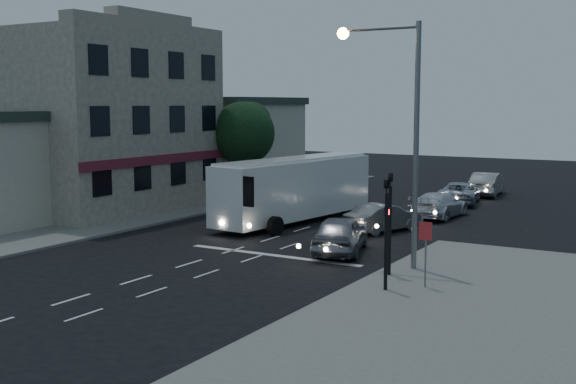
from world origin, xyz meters
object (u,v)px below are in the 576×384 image
Objects in this scene: car_suv at (340,234)px; regulatory_sign at (425,244)px; tour_bus at (295,188)px; car_sedan_c at (459,193)px; car_extra at (487,184)px; car_sedan_a at (384,218)px; car_sedan_b at (439,205)px; traffic_signal_main at (390,211)px; traffic_signal_side at (386,221)px; streetlight at (400,116)px; street_tree at (243,131)px.

regulatory_sign is at bearing 125.05° from car_suv.
tour_bus is 2.30× the size of car_sedan_c.
car_extra reaches higher than car_sedan_c.
regulatory_sign is at bearing 139.77° from car_sedan_a.
car_suv is 17.09m from car_sedan_c.
traffic_signal_main reaches higher than car_sedan_b.
car_extra is at bearing -72.25° from car_sedan_a.
traffic_signal_side is at bearing 112.81° from car_suv.
car_sedan_b is at bearing 86.18° from car_sedan_c.
car_sedan_a reaches higher than car_sedan_c.
tour_bus is 2.74× the size of traffic_signal_main.
tour_bus reaches higher than car_extra.
car_suv is 1.12× the size of car_sedan_a.
car_sedan_b is at bearing 101.68° from traffic_signal_main.
traffic_signal_side reaches higher than car_sedan_a.
car_sedan_c is 1.03× the size of car_extra.
car_sedan_b is at bearing -109.28° from car_suv.
car_extra is 27.32m from traffic_signal_side.
car_extra reaches higher than car_sedan_a.
car_sedan_a is at bearing 82.81° from car_sedan_b.
traffic_signal_main is (3.85, -8.63, 1.73)m from car_sedan_a.
streetlight reaches higher than car_sedan_a.
street_tree is at bearing 137.97° from traffic_signal_main.
car_extra is at bearing -107.26° from car_suv.
car_suv is 0.98× the size of car_extra.
tour_bus is 2.74× the size of traffic_signal_side.
street_tree is (-16.51, 16.22, 2.08)m from traffic_signal_side.
car_sedan_b is (6.04, 5.29, -1.13)m from tour_bus.
car_sedan_a is at bearing 82.72° from car_extra.
streetlight is at bearing 103.92° from car_sedan_b.
regulatory_sign is (5.13, -4.04, 0.80)m from car_suv.
street_tree is at bearing 1.88° from car_sedan_b.
street_tree reaches higher than regulatory_sign.
car_extra reaches higher than car_sedan_b.
traffic_signal_main is at bearing -37.94° from tour_bus.
tour_bus reaches higher than regulatory_sign.
tour_bus is 1.81× the size of street_tree.
streetlight is (-1.96, 2.44, 4.14)m from regulatory_sign.
car_suv is 6.08m from streetlight.
traffic_signal_main is 3.61m from streetlight.
car_sedan_c is at bearing 25.75° from street_tree.
car_suv is (5.55, -5.89, -1.03)m from tour_bus.
car_sedan_b reaches higher than car_sedan_c.
car_extra is at bearing 40.57° from street_tree.
traffic_signal_main and traffic_signal_side have the same top height.
car_sedan_b is 15.93m from regulatory_sign.
traffic_signal_side is at bearing 90.44° from car_sedan_c.
traffic_signal_main is 2.10m from traffic_signal_side.
tour_bus is 14.58m from traffic_signal_side.
traffic_signal_side is 23.24m from street_tree.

